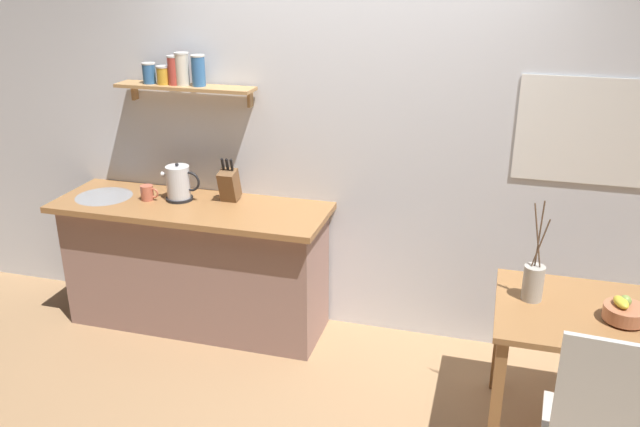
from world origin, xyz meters
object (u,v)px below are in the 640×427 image
electric_kettle (179,183)px  knife_block (229,184)px  dining_chair_near (597,422)px  fruit_bowl (625,312)px  coffee_mug_by_sink (148,193)px  twig_vase (533,282)px  dining_table (578,334)px

electric_kettle → knife_block: knife_block is taller
dining_chair_near → fruit_bowl: 0.63m
electric_kettle → knife_block: bearing=11.6°
coffee_mug_by_sink → twig_vase: bearing=-10.6°
dining_chair_near → coffee_mug_by_sink: size_ratio=8.09×
twig_vase → coffee_mug_by_sink: bearing=169.4°
knife_block → dining_chair_near: bearing=-29.6°
knife_block → coffee_mug_by_sink: 0.55m
electric_kettle → coffee_mug_by_sink: electric_kettle is taller
dining_table → dining_chair_near: dining_chair_near is taller
fruit_bowl → electric_kettle: (-2.69, 0.63, 0.20)m
dining_chair_near → fruit_bowl: dining_chair_near is taller
electric_kettle → coffee_mug_by_sink: bearing=-163.4°
fruit_bowl → twig_vase: (-0.43, 0.11, 0.05)m
knife_block → dining_table: bearing=-16.6°
fruit_bowl → coffee_mug_by_sink: coffee_mug_by_sink is taller
fruit_bowl → electric_kettle: electric_kettle is taller
twig_vase → knife_block: twig_vase is taller
fruit_bowl → electric_kettle: 2.77m
coffee_mug_by_sink → dining_table: bearing=-10.8°
dining_table → coffee_mug_by_sink: (-2.71, 0.52, 0.32)m
dining_table → fruit_bowl: bearing=-15.2°
dining_chair_near → knife_block: knife_block is taller
fruit_bowl → coffee_mug_by_sink: size_ratio=1.63×
fruit_bowl → knife_block: knife_block is taller
dining_table → dining_chair_near: size_ratio=0.82×
dining_table → electric_kettle: bearing=167.0°
dining_table → fruit_bowl: (0.18, -0.05, 0.19)m
dining_table → dining_chair_near: bearing=-86.2°
twig_vase → knife_block: 2.02m
dining_chair_near → dining_table: bearing=93.8°
fruit_bowl → dining_chair_near: bearing=-104.5°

